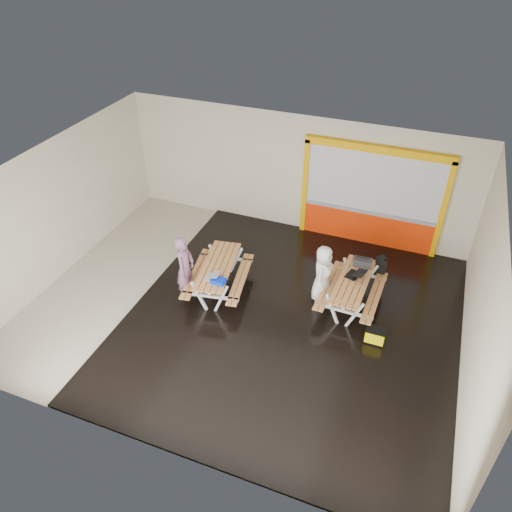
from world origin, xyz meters
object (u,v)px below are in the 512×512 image
at_px(picnic_table_left, 218,271).
at_px(backpack, 381,264).
at_px(blue_pouch, 218,281).
at_px(picnic_table_right, 352,286).
at_px(person_right, 323,273).
at_px(person_left, 185,268).
at_px(fluke_bag, 375,336).
at_px(dark_case, 338,295).
at_px(laptop_right, 355,274).
at_px(laptop_left, 212,276).
at_px(toolbox, 363,262).

height_order(picnic_table_left, backpack, backpack).
bearing_deg(blue_pouch, backpack, 32.71).
relative_size(picnic_table_right, person_right, 1.38).
xyz_separation_m(person_left, fluke_bag, (4.65, 0.04, -0.63)).
xyz_separation_m(picnic_table_right, dark_case, (-0.34, 0.17, -0.49)).
xyz_separation_m(dark_case, fluke_bag, (1.12, -1.21, 0.11)).
bearing_deg(person_right, backpack, -50.56).
height_order(picnic_table_right, laptop_right, laptop_right).
height_order(person_right, fluke_bag, person_right).
relative_size(backpack, fluke_bag, 1.09).
bearing_deg(laptop_right, person_right, -163.72).
bearing_deg(laptop_right, picnic_table_left, -165.90).
relative_size(person_right, fluke_bag, 3.38).
bearing_deg(dark_case, picnic_table_right, -26.00).
height_order(blue_pouch, dark_case, blue_pouch).
distance_m(person_left, person_right, 3.31).
height_order(laptop_left, blue_pouch, laptop_left).
bearing_deg(person_right, toolbox, -49.39).
bearing_deg(dark_case, laptop_left, -155.15).
xyz_separation_m(laptop_right, dark_case, (-0.35, -0.01, -0.74)).
height_order(blue_pouch, backpack, backpack).
bearing_deg(person_left, laptop_right, -77.75).
height_order(toolbox, dark_case, toolbox).
height_order(laptop_right, blue_pouch, laptop_right).
distance_m(laptop_left, toolbox, 3.68).
height_order(laptop_right, fluke_bag, laptop_right).
relative_size(person_left, blue_pouch, 5.19).
relative_size(blue_pouch, backpack, 0.71).
bearing_deg(picnic_table_left, laptop_left, -80.62).
relative_size(laptop_left, toolbox, 0.83).
bearing_deg(fluke_bag, laptop_right, 122.32).
xyz_separation_m(laptop_left, dark_case, (2.80, 1.29, -0.75)).
distance_m(laptop_left, laptop_right, 3.40).
bearing_deg(picnic_table_left, person_right, 13.44).
bearing_deg(toolbox, picnic_table_right, -97.28).
distance_m(person_right, fluke_bag, 1.91).
distance_m(laptop_right, dark_case, 0.81).
relative_size(picnic_table_right, laptop_right, 3.90).
bearing_deg(person_left, dark_case, -76.22).
distance_m(person_left, fluke_bag, 4.69).
xyz_separation_m(picnic_table_left, laptop_right, (3.22, 0.81, 0.23)).
xyz_separation_m(laptop_right, fluke_bag, (0.77, -1.22, -0.62)).
bearing_deg(backpack, fluke_bag, -82.13).
bearing_deg(dark_case, picnic_table_left, -164.41).
bearing_deg(picnic_table_left, backpack, 23.28).
xyz_separation_m(person_left, person_right, (3.14, 1.04, -0.03)).
distance_m(picnic_table_left, blue_pouch, 0.71).
height_order(picnic_table_left, fluke_bag, picnic_table_left).
bearing_deg(toolbox, fluke_bag, -67.70).
distance_m(picnic_table_right, laptop_left, 3.34).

